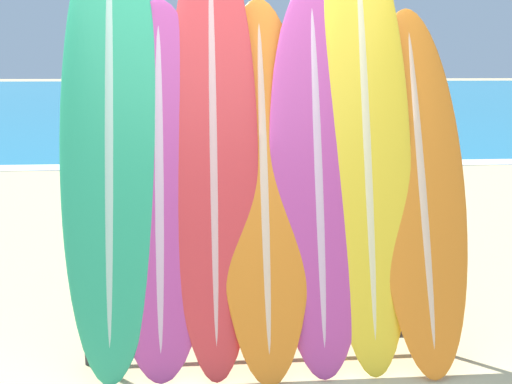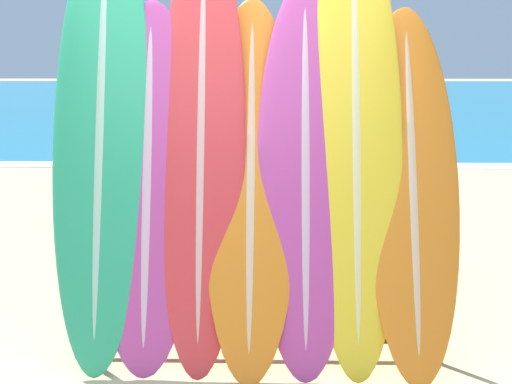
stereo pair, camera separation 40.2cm
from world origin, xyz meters
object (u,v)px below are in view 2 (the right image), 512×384
at_px(surfboard_rack, 253,287).
at_px(surfboard_slot_2, 201,145).
at_px(surfboard_slot_5, 355,138).
at_px(surfboard_slot_0, 101,136).
at_px(person_near_water, 373,132).
at_px(person_mid_beach, 271,155).
at_px(surfboard_slot_1, 148,184).
at_px(surfboard_slot_6, 412,187).
at_px(surfboard_slot_4, 305,173).
at_px(surfboard_slot_3, 251,181).
at_px(person_far_left, 211,118).

height_order(surfboard_rack, surfboard_slot_2, surfboard_slot_2).
height_order(surfboard_rack, surfboard_slot_5, surfboard_slot_5).
relative_size(surfboard_rack, surfboard_slot_0, 0.81).
bearing_deg(person_near_water, surfboard_rack, 75.91).
bearing_deg(person_mid_beach, surfboard_slot_1, -12.49).
distance_m(surfboard_slot_2, surfboard_slot_6, 1.20).
bearing_deg(surfboard_slot_6, surfboard_slot_4, 179.23).
height_order(surfboard_rack, surfboard_slot_3, surfboard_slot_3).
relative_size(surfboard_slot_0, surfboard_slot_1, 1.25).
distance_m(surfboard_slot_1, surfboard_slot_4, 0.89).
xyz_separation_m(surfboard_slot_1, surfboard_slot_3, (0.58, 0.03, 0.01)).
height_order(person_near_water, person_far_left, person_near_water).
xyz_separation_m(surfboard_slot_5, person_mid_beach, (-0.47, 2.01, -0.40)).
bearing_deg(surfboard_rack, person_mid_beach, 87.09).
relative_size(surfboard_slot_0, surfboard_slot_3, 1.24).
bearing_deg(surfboard_slot_6, surfboard_slot_0, 178.20).
relative_size(surfboard_slot_4, person_far_left, 1.33).
xyz_separation_m(surfboard_slot_1, person_near_water, (1.85, 3.50, -0.08)).
bearing_deg(person_near_water, person_mid_beach, 56.08).
bearing_deg(surfboard_slot_6, surfboard_slot_3, 179.33).
distance_m(person_mid_beach, person_far_left, 3.89).
bearing_deg(surfboard_slot_6, person_mid_beach, 110.51).
xyz_separation_m(surfboard_slot_1, surfboard_slot_2, (0.30, 0.06, 0.21)).
relative_size(surfboard_slot_2, surfboard_slot_4, 1.14).
bearing_deg(person_far_left, surfboard_slot_2, -174.45).
height_order(surfboard_slot_3, surfboard_slot_6, surfboard_slot_3).
height_order(surfboard_slot_0, person_mid_beach, surfboard_slot_0).
bearing_deg(surfboard_slot_6, surfboard_slot_5, 167.34).
distance_m(surfboard_slot_0, person_near_water, 4.05).
height_order(surfboard_slot_3, person_far_left, surfboard_slot_3).
distance_m(surfboard_rack, surfboard_slot_2, 0.86).
bearing_deg(person_far_left, surfboard_rack, -171.74).
bearing_deg(surfboard_slot_5, person_far_left, 103.42).
bearing_deg(person_far_left, surfboard_slot_3, -171.78).
height_order(surfboard_slot_3, person_near_water, surfboard_slot_3).
height_order(surfboard_slot_1, person_mid_beach, surfboard_slot_1).
bearing_deg(surfboard_slot_0, surfboard_slot_5, 0.62).
bearing_deg(surfboard_slot_2, surfboard_slot_1, -168.26).
height_order(surfboard_slot_1, surfboard_slot_2, surfboard_slot_2).
height_order(surfboard_slot_0, surfboard_slot_5, surfboard_slot_0).
xyz_separation_m(surfboard_rack, surfboard_slot_0, (-0.86, 0.12, 0.85)).
bearing_deg(surfboard_slot_1, person_far_left, 92.09).
bearing_deg(surfboard_rack, surfboard_slot_5, 12.81).
height_order(surfboard_slot_2, person_far_left, surfboard_slot_2).
height_order(surfboard_slot_1, surfboard_slot_6, surfboard_slot_1).
distance_m(surfboard_slot_5, person_far_left, 5.97).
bearing_deg(surfboard_slot_2, surfboard_slot_0, 179.25).
bearing_deg(surfboard_slot_6, surfboard_slot_1, -179.43).
bearing_deg(surfboard_slot_6, person_near_water, 83.93).
bearing_deg(surfboard_slot_5, surfboard_slot_1, -175.83).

